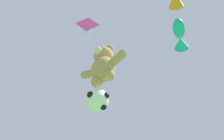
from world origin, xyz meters
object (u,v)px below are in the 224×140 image
Objects in this scene: teddy_bear_kite at (103,65)px; fish_kite_teal at (180,36)px; diamond_kite at (87,26)px; soccer_ball_kite at (97,100)px.

fish_kite_teal is at bearing 28.75° from teddy_bear_kite.
fish_kite_teal is 4.61m from diamond_kite.
teddy_bear_kite is 3.44m from diamond_kite.
soccer_ball_kite is at bearing -155.32° from fish_kite_teal.
teddy_bear_kite is at bearing 35.72° from diamond_kite.
teddy_bear_kite is at bearing -24.66° from soccer_ball_kite.
diamond_kite reaches higher than fish_kite_teal.
teddy_bear_kite reaches higher than soccer_ball_kite.
fish_kite_teal is (3.02, 1.65, 1.73)m from teddy_bear_kite.
diamond_kite is (-0.44, -0.66, 5.05)m from soccer_ball_kite.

